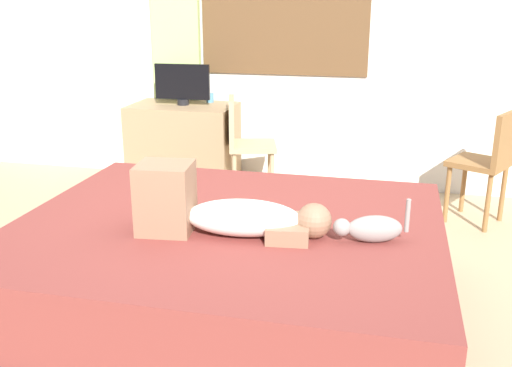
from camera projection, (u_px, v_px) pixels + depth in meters
The scene contains 11 objects.
ground_plane at pixel (218, 315), 3.14m from camera, with size 16.00×16.00×0.00m, color tan.
back_wall_with_window at pixel (299, 19), 5.01m from camera, with size 6.40×0.14×2.90m.
bed at pixel (229, 269), 3.08m from camera, with size 2.22×1.87×0.53m.
person_lying at pixel (223, 211), 2.82m from camera, with size 0.94×0.35×0.34m.
cat at pixel (371, 228), 2.73m from camera, with size 0.35×0.17×0.21m.
desk at pixel (184, 146), 5.17m from camera, with size 0.90×0.56×0.74m.
tv_monitor at pixel (182, 84), 5.01m from camera, with size 0.48×0.10×0.35m.
cup at pixel (210, 98), 5.18m from camera, with size 0.07×0.07×0.08m, color teal.
chair_by_desk at pixel (244, 140), 4.80m from camera, with size 0.47×0.47×0.86m.
chair_spare at pixel (489, 158), 4.26m from camera, with size 0.51×0.51×0.86m.
curtain_left at pixel (176, 32), 5.17m from camera, with size 0.44×0.06×2.68m, color #ADCC75.
Camera 1 is at (0.84, -2.65, 1.63)m, focal length 41.02 mm.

